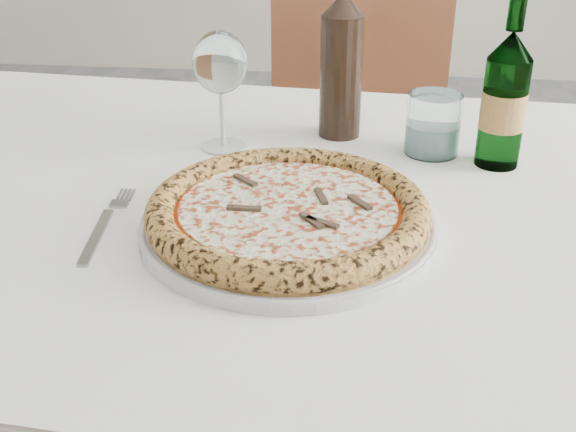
% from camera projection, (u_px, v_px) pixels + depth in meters
% --- Properties ---
extents(dining_table, '(1.60, 1.03, 0.76)m').
position_uv_depth(dining_table, '(296.00, 250.00, 0.97)').
color(dining_table, brown).
rests_on(dining_table, floor).
extents(chair_far, '(0.43, 0.43, 0.93)m').
position_uv_depth(chair_far, '(354.00, 144.00, 1.69)').
color(chair_far, brown).
rests_on(chair_far, floor).
extents(plate, '(0.34, 0.34, 0.02)m').
position_uv_depth(plate, '(288.00, 225.00, 0.84)').
color(plate, silver).
rests_on(plate, dining_table).
extents(pizza, '(0.33, 0.33, 0.03)m').
position_uv_depth(pizza, '(288.00, 211.00, 0.83)').
color(pizza, tan).
rests_on(pizza, plate).
extents(fork, '(0.03, 0.19, 0.00)m').
position_uv_depth(fork, '(104.00, 225.00, 0.85)').
color(fork, gray).
rests_on(fork, dining_table).
extents(wine_glass, '(0.08, 0.08, 0.17)m').
position_uv_depth(wine_glass, '(220.00, 66.00, 1.02)').
color(wine_glass, silver).
rests_on(wine_glass, dining_table).
extents(tumbler, '(0.08, 0.08, 0.09)m').
position_uv_depth(tumbler, '(433.00, 128.00, 1.04)').
color(tumbler, white).
rests_on(tumbler, dining_table).
extents(beer_bottle, '(0.06, 0.06, 0.23)m').
position_uv_depth(beer_bottle, '(504.00, 100.00, 0.98)').
color(beer_bottle, '#2F6A36').
rests_on(beer_bottle, dining_table).
extents(wine_bottle, '(0.06, 0.06, 0.26)m').
position_uv_depth(wine_bottle, '(341.00, 64.00, 1.07)').
color(wine_bottle, black).
rests_on(wine_bottle, dining_table).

